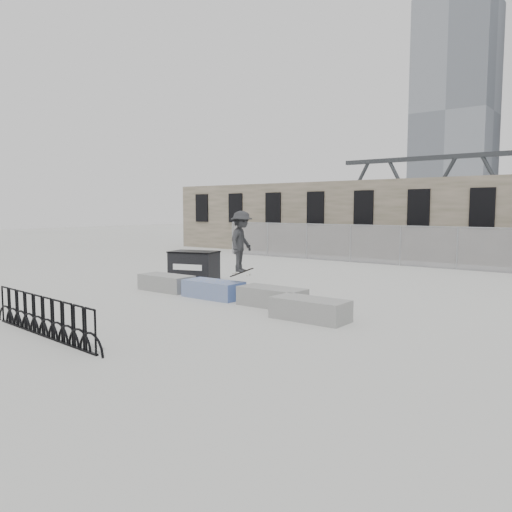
{
  "coord_description": "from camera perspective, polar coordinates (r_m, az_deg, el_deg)",
  "views": [
    {
      "loc": [
        9.43,
        -11.68,
        2.85
      ],
      "look_at": [
        -0.51,
        1.27,
        1.3
      ],
      "focal_mm": 35.0,
      "sensor_mm": 36.0,
      "label": 1
    }
  ],
  "objects": [
    {
      "name": "planter_center_right",
      "position": [
        14.64,
        1.85,
        -4.61
      ],
      "size": [
        2.0,
        0.9,
        0.55
      ],
      "color": "gray",
      "rests_on": "ground"
    },
    {
      "name": "bike_rack",
      "position": [
        12.17,
        -23.16,
        -6.45
      ],
      "size": [
        4.93,
        0.42,
        0.9
      ],
      "rotation": [
        0.0,
        0.0,
        -0.08
      ],
      "color": "black",
      "rests_on": "ground"
    },
    {
      "name": "stone_wall",
      "position": [
        29.47,
        18.87,
        3.98
      ],
      "size": [
        36.0,
        2.58,
        4.5
      ],
      "color": "#685F4D",
      "rests_on": "ground"
    },
    {
      "name": "chainlink_fence",
      "position": [
        26.02,
        16.15,
        1.21
      ],
      "size": [
        22.06,
        0.06,
        2.02
      ],
      "color": "gray",
      "rests_on": "ground"
    },
    {
      "name": "ground",
      "position": [
        15.28,
        -1.4,
        -5.33
      ],
      "size": [
        120.0,
        120.0,
        0.0
      ],
      "primitive_type": "plane",
      "color": "#B0B1AC",
      "rests_on": "ground"
    },
    {
      "name": "skateboarder",
      "position": [
        15.45,
        -1.67,
        1.68
      ],
      "size": [
        1.03,
        1.37,
        2.08
      ],
      "rotation": [
        0.0,
        0.0,
        1.87
      ],
      "color": "#262729",
      "rests_on": "ground"
    },
    {
      "name": "planter_far_left",
      "position": [
        17.68,
        -10.22,
        -2.96
      ],
      "size": [
        2.0,
        0.9,
        0.55
      ],
      "color": "gray",
      "rests_on": "ground"
    },
    {
      "name": "planter_center_left",
      "position": [
        16.06,
        -4.91,
        -3.73
      ],
      "size": [
        2.0,
        0.9,
        0.55
      ],
      "color": "#3756A7",
      "rests_on": "ground"
    },
    {
      "name": "planter_offset",
      "position": [
        12.94,
        6.2,
        -5.97
      ],
      "size": [
        2.0,
        0.9,
        0.55
      ],
      "color": "gray",
      "rests_on": "ground"
    },
    {
      "name": "dumpster",
      "position": [
        19.7,
        -7.1,
        -1.16
      ],
      "size": [
        2.06,
        1.58,
        1.2
      ],
      "rotation": [
        0.0,
        0.0,
        0.29
      ],
      "color": "black",
      "rests_on": "ground"
    }
  ]
}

